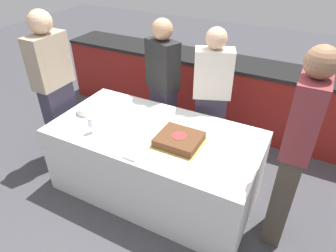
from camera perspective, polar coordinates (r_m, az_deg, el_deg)
name	(u,v)px	position (r m, az deg, el deg)	size (l,w,h in m)	color
ground_plane	(156,188)	(3.26, -2.25, -11.70)	(14.00, 14.00, 0.00)	#424247
back_counter	(212,90)	(4.18, 8.35, 6.74)	(4.40, 0.58, 0.92)	maroon
dining_table	(155,161)	(3.01, -2.40, -6.76)	(1.97, 1.00, 0.73)	white
cake	(179,139)	(2.62, 2.13, -2.58)	(0.41, 0.37, 0.08)	gold
plate_stack	(88,109)	(3.17, -15.00, 3.09)	(0.22, 0.22, 0.07)	white
wine_glass	(91,123)	(2.80, -14.52, 0.59)	(0.06, 0.06, 0.16)	white
side_plate_near_cake	(188,124)	(2.89, 3.92, 0.39)	(0.17, 0.17, 0.00)	white
utensil_pile	(131,156)	(2.49, -7.05, -5.75)	(0.12, 0.09, 0.02)	white
person_cutting_cake	(211,98)	(3.22, 8.21, 5.23)	(0.43, 0.33, 1.56)	#383347
person_seated_left	(55,89)	(3.41, -20.66, 6.56)	(0.23, 0.42, 1.70)	#383347
person_seated_right	(295,153)	(2.42, 23.00, -4.74)	(0.21, 0.34, 1.73)	#4C4238
person_standing_back	(163,86)	(3.42, -0.99, 7.65)	(0.42, 0.33, 1.57)	#383347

